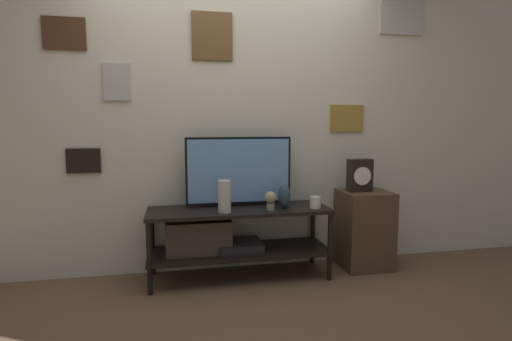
% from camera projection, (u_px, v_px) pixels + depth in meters
% --- Properties ---
extents(ground_plane, '(12.00, 12.00, 0.00)m').
position_uv_depth(ground_plane, '(245.00, 290.00, 3.10)').
color(ground_plane, brown).
extents(wall_back, '(6.40, 0.08, 2.70)m').
position_uv_depth(wall_back, '(234.00, 115.00, 3.48)').
color(wall_back, beige).
rests_on(wall_back, ground_plane).
extents(media_console, '(1.50, 0.48, 0.59)m').
position_uv_depth(media_console, '(223.00, 235.00, 3.29)').
color(media_console, black).
rests_on(media_console, ground_plane).
extents(television, '(0.89, 0.05, 0.59)m').
position_uv_depth(television, '(239.00, 171.00, 3.36)').
color(television, black).
rests_on(television, media_console).
extents(vase_tall_ceramic, '(0.10, 0.10, 0.26)m').
position_uv_depth(vase_tall_ceramic, '(224.00, 196.00, 3.14)').
color(vase_tall_ceramic, beige).
rests_on(vase_tall_ceramic, media_console).
extents(vase_urn_stoneware, '(0.10, 0.13, 0.21)m').
position_uv_depth(vase_urn_stoneware, '(284.00, 196.00, 3.30)').
color(vase_urn_stoneware, '#2D4251').
rests_on(vase_urn_stoneware, media_console).
extents(candle_jar, '(0.09, 0.09, 0.10)m').
position_uv_depth(candle_jar, '(315.00, 202.00, 3.31)').
color(candle_jar, silver).
rests_on(candle_jar, media_console).
extents(decorative_bust, '(0.10, 0.10, 0.15)m').
position_uv_depth(decorative_bust, '(271.00, 199.00, 3.22)').
color(decorative_bust, tan).
rests_on(decorative_bust, media_console).
extents(side_table, '(0.42, 0.41, 0.69)m').
position_uv_depth(side_table, '(364.00, 229.00, 3.58)').
color(side_table, '#513823').
rests_on(side_table, ground_plane).
extents(mantel_clock, '(0.21, 0.11, 0.29)m').
position_uv_depth(mantel_clock, '(360.00, 175.00, 3.52)').
color(mantel_clock, black).
rests_on(mantel_clock, side_table).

